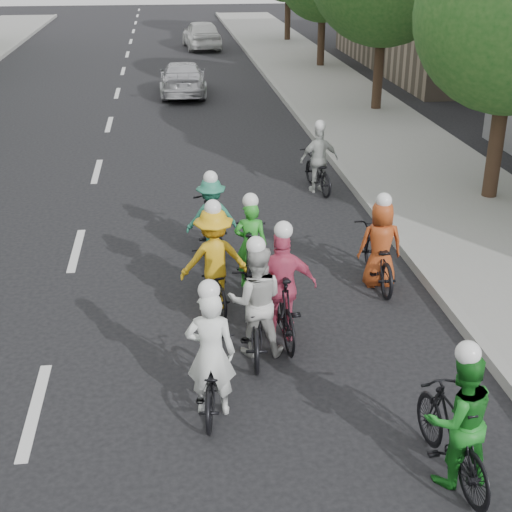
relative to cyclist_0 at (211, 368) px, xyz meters
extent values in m
plane|color=black|center=(-2.19, 0.22, -0.58)|extent=(120.00, 120.00, 0.00)
cube|color=gray|center=(5.81, 10.22, -0.50)|extent=(4.00, 80.00, 0.15)
cube|color=#999993|center=(3.86, 10.22, -0.49)|extent=(0.18, 80.00, 0.18)
cylinder|color=black|center=(6.61, 6.82, 0.56)|extent=(0.32, 0.32, 2.27)
cylinder|color=black|center=(6.61, 15.82, 0.67)|extent=(0.32, 0.32, 2.48)
cylinder|color=black|center=(6.61, 24.82, 0.56)|extent=(0.32, 0.32, 2.27)
cylinder|color=black|center=(6.61, 33.82, 0.67)|extent=(0.32, 0.32, 2.48)
imported|color=black|center=(0.00, 0.04, -0.18)|extent=(0.74, 1.59, 0.80)
imported|color=white|center=(0.00, -0.06, 0.25)|extent=(0.65, 0.47, 1.65)
sphere|color=white|center=(0.00, -0.06, 1.09)|extent=(0.26, 0.26, 0.26)
imported|color=black|center=(2.47, -1.50, -0.07)|extent=(0.63, 1.72, 1.01)
imported|color=#1A7520|center=(2.47, -1.60, 0.20)|extent=(0.81, 0.66, 1.56)
sphere|color=white|center=(2.47, -1.60, 1.00)|extent=(0.26, 0.26, 0.26)
imported|color=black|center=(0.24, 2.77, -0.18)|extent=(0.75, 1.58, 0.80)
imported|color=gold|center=(0.24, 2.67, 0.24)|extent=(1.14, 0.76, 1.64)
sphere|color=white|center=(0.24, 2.67, 1.09)|extent=(0.26, 0.26, 0.26)
imported|color=black|center=(1.12, 1.64, -0.04)|extent=(0.59, 1.81, 1.08)
imported|color=#D94C71|center=(1.12, 1.54, 0.27)|extent=(1.01, 0.46, 1.69)
sphere|color=white|center=(1.12, 1.54, 1.13)|extent=(0.26, 0.26, 0.26)
imported|color=black|center=(3.01, 3.19, -0.10)|extent=(0.70, 1.84, 0.95)
imported|color=#A4411A|center=(3.01, 3.09, 0.17)|extent=(0.74, 0.50, 1.49)
sphere|color=white|center=(3.01, 3.09, 0.93)|extent=(0.26, 0.26, 0.26)
imported|color=black|center=(0.88, 3.43, -0.06)|extent=(0.76, 1.77, 1.03)
imported|color=green|center=(0.88, 3.33, 0.17)|extent=(0.60, 0.44, 1.49)
sphere|color=white|center=(0.88, 3.33, 0.94)|extent=(0.26, 0.26, 0.26)
imported|color=black|center=(0.71, 1.34, -0.09)|extent=(0.85, 1.93, 0.98)
imported|color=beige|center=(0.71, 1.24, 0.23)|extent=(0.85, 0.69, 1.61)
sphere|color=white|center=(0.71, 1.24, 1.06)|extent=(0.26, 0.26, 0.26)
imported|color=black|center=(0.34, 4.86, -0.05)|extent=(0.77, 1.80, 1.04)
imported|color=#297D62|center=(0.34, 4.76, 0.15)|extent=(1.01, 0.68, 1.45)
sphere|color=white|center=(0.34, 4.76, 0.89)|extent=(0.26, 0.26, 0.26)
imported|color=black|center=(3.01, 8.11, -0.14)|extent=(0.80, 1.74, 0.88)
imported|color=silver|center=(3.01, 8.01, 0.18)|extent=(0.93, 0.48, 1.52)
sphere|color=white|center=(3.01, 8.01, 0.96)|extent=(0.26, 0.26, 0.26)
imported|color=silver|center=(0.29, 19.66, 0.02)|extent=(1.78, 4.19, 1.20)
imported|color=white|center=(1.69, 31.88, 0.16)|extent=(2.05, 4.45, 1.48)
camera|label=1|loc=(-0.38, -7.35, 4.76)|focal=50.00mm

